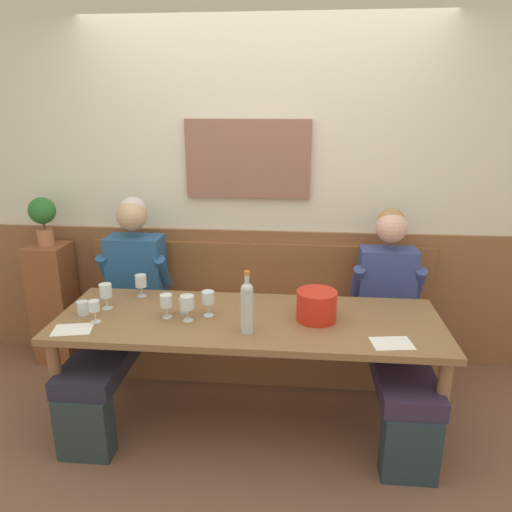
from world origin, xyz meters
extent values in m
cube|color=brown|center=(0.00, 0.00, -0.01)|extent=(6.80, 6.80, 0.02)
cube|color=beige|center=(0.00, 1.09, 1.40)|extent=(6.80, 0.08, 2.80)
cube|color=#8E5D4D|center=(-0.09, 1.03, 1.55)|extent=(0.89, 0.04, 0.55)
cube|color=brown|center=(0.00, 1.04, 0.51)|extent=(6.80, 0.03, 1.03)
cube|color=brown|center=(0.00, 0.81, 0.22)|extent=(2.55, 0.42, 0.44)
cube|color=brown|center=(0.00, 0.81, 0.47)|extent=(2.50, 0.39, 0.05)
cube|color=brown|center=(0.00, 1.00, 0.71)|extent=(2.55, 0.04, 0.45)
cube|color=olive|center=(0.00, 0.18, 0.70)|extent=(2.25, 0.76, 0.04)
cylinder|color=brown|center=(-1.06, -0.13, 0.34)|extent=(0.07, 0.07, 0.68)
cylinder|color=#8E6040|center=(1.06, -0.13, 0.34)|extent=(0.07, 0.07, 0.68)
cylinder|color=brown|center=(-1.06, 0.49, 0.34)|extent=(0.07, 0.07, 0.68)
cylinder|color=olive|center=(1.06, 0.49, 0.34)|extent=(0.07, 0.07, 0.68)
cube|color=#283537|center=(-0.89, -0.20, 0.19)|extent=(0.30, 0.14, 0.38)
cube|color=#262534|center=(-0.89, 0.26, 0.43)|extent=(0.33, 1.02, 0.11)
cube|color=#245181|center=(-0.89, 0.81, 0.76)|extent=(0.39, 0.23, 0.53)
sphere|color=tan|center=(-0.89, 0.80, 1.18)|extent=(0.21, 0.21, 0.21)
sphere|color=beige|center=(-0.89, 0.83, 1.21)|extent=(0.20, 0.20, 0.20)
cylinder|color=#245181|center=(-1.10, 0.76, 0.78)|extent=(0.08, 0.20, 0.27)
cylinder|color=#245181|center=(-0.68, 0.76, 0.78)|extent=(0.08, 0.20, 0.27)
cube|color=#24353C|center=(0.90, -0.20, 0.19)|extent=(0.29, 0.14, 0.38)
cube|color=#342741|center=(0.90, 0.26, 0.43)|extent=(0.32, 1.02, 0.11)
cube|color=#37437F|center=(0.90, 0.81, 0.74)|extent=(0.38, 0.20, 0.49)
sphere|color=#DEA893|center=(0.90, 0.80, 1.14)|extent=(0.21, 0.21, 0.21)
sphere|color=#A37944|center=(0.90, 0.83, 1.16)|extent=(0.19, 0.19, 0.19)
cylinder|color=#37437F|center=(0.70, 0.77, 0.75)|extent=(0.08, 0.20, 0.27)
cylinder|color=#37437F|center=(1.10, 0.77, 0.75)|extent=(0.08, 0.20, 0.27)
cylinder|color=red|center=(0.40, 0.19, 0.81)|extent=(0.23, 0.23, 0.18)
cylinder|color=#B6C3C0|center=(0.01, -0.01, 0.85)|extent=(0.07, 0.07, 0.24)
sphere|color=#B6C3C0|center=(0.01, -0.01, 0.98)|extent=(0.07, 0.07, 0.07)
cylinder|color=#B6C3C0|center=(0.01, -0.01, 1.02)|extent=(0.03, 0.03, 0.07)
cylinder|color=orange|center=(0.01, -0.01, 1.07)|extent=(0.03, 0.03, 0.02)
cylinder|color=silver|center=(-0.87, 0.04, 0.73)|extent=(0.06, 0.06, 0.00)
cylinder|color=silver|center=(-0.87, 0.04, 0.76)|extent=(0.01, 0.01, 0.07)
cylinder|color=silver|center=(-0.87, 0.04, 0.83)|extent=(0.06, 0.06, 0.06)
cylinder|color=#EBE57B|center=(-0.87, 0.04, 0.81)|extent=(0.06, 0.06, 0.02)
cylinder|color=silver|center=(-0.48, 0.14, 0.73)|extent=(0.06, 0.06, 0.00)
cylinder|color=silver|center=(-0.48, 0.14, 0.76)|extent=(0.01, 0.01, 0.06)
cylinder|color=silver|center=(-0.48, 0.14, 0.83)|extent=(0.07, 0.07, 0.07)
cylinder|color=#E2DB84|center=(-0.48, 0.14, 0.81)|extent=(0.06, 0.06, 0.03)
cylinder|color=silver|center=(-0.24, 0.18, 0.73)|extent=(0.06, 0.06, 0.00)
cylinder|color=silver|center=(-0.24, 0.18, 0.77)|extent=(0.01, 0.01, 0.08)
cylinder|color=silver|center=(-0.24, 0.18, 0.84)|extent=(0.07, 0.07, 0.07)
cylinder|color=silver|center=(-0.88, 0.23, 0.73)|extent=(0.06, 0.06, 0.00)
cylinder|color=silver|center=(-0.88, 0.23, 0.77)|extent=(0.01, 0.01, 0.07)
cylinder|color=silver|center=(-0.88, 0.23, 0.84)|extent=(0.08, 0.08, 0.08)
cylinder|color=beige|center=(-0.88, 0.23, 0.81)|extent=(0.07, 0.07, 0.02)
cylinder|color=silver|center=(-0.73, 0.44, 0.73)|extent=(0.06, 0.06, 0.00)
cylinder|color=silver|center=(-0.73, 0.44, 0.76)|extent=(0.01, 0.01, 0.06)
cylinder|color=silver|center=(-0.73, 0.44, 0.83)|extent=(0.07, 0.07, 0.08)
cylinder|color=silver|center=(-0.34, 0.11, 0.73)|extent=(0.06, 0.06, 0.00)
cylinder|color=silver|center=(-0.34, 0.11, 0.76)|extent=(0.01, 0.01, 0.07)
cylinder|color=silver|center=(-0.34, 0.11, 0.84)|extent=(0.08, 0.08, 0.08)
cylinder|color=#F1D683|center=(-0.34, 0.11, 0.81)|extent=(0.07, 0.07, 0.02)
cylinder|color=silver|center=(-0.39, 0.21, 0.77)|extent=(0.06, 0.06, 0.09)
cylinder|color=silver|center=(-0.98, 0.13, 0.77)|extent=(0.07, 0.07, 0.08)
cube|color=white|center=(-0.96, -0.07, 0.73)|extent=(0.24, 0.19, 0.00)
cube|color=white|center=(0.78, -0.07, 0.73)|extent=(0.23, 0.18, 0.00)
cube|color=brown|center=(-1.58, 0.86, 0.46)|extent=(0.28, 0.28, 0.93)
cylinder|color=#B06D45|center=(-1.58, 0.86, 0.99)|extent=(0.11, 0.11, 0.12)
cylinder|color=brown|center=(-1.58, 0.86, 1.08)|extent=(0.02, 0.02, 0.06)
sphere|color=#2A6C2C|center=(-1.58, 0.86, 1.19)|extent=(0.19, 0.19, 0.19)
camera|label=1|loc=(0.28, -2.36, 1.91)|focal=33.35mm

